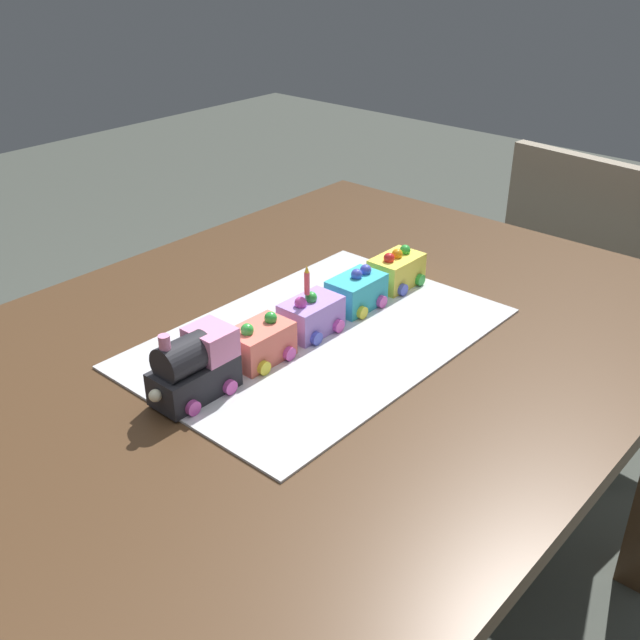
# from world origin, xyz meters

# --- Properties ---
(dining_table) EXTENTS (1.40, 1.00, 0.74)m
(dining_table) POSITION_xyz_m (0.00, 0.00, 0.63)
(dining_table) COLOR #4C331E
(dining_table) RESTS_ON ground
(chair) EXTENTS (0.44, 0.44, 0.86)m
(chair) POSITION_xyz_m (1.03, -0.08, 0.47)
(chair) COLOR gray
(chair) RESTS_ON ground
(cake_board) EXTENTS (0.60, 0.40, 0.00)m
(cake_board) POSITION_xyz_m (0.03, -0.01, 0.74)
(cake_board) COLOR silver
(cake_board) RESTS_ON dining_table
(cake_locomotive) EXTENTS (0.14, 0.08, 0.12)m
(cake_locomotive) POSITION_xyz_m (-0.21, 0.01, 0.79)
(cake_locomotive) COLOR #232328
(cake_locomotive) RESTS_ON cake_board
(cake_car_flatbed_coral) EXTENTS (0.10, 0.08, 0.07)m
(cake_car_flatbed_coral) POSITION_xyz_m (-0.08, 0.01, 0.77)
(cake_car_flatbed_coral) COLOR #F27260
(cake_car_flatbed_coral) RESTS_ON cake_board
(cake_car_tanker_lavender) EXTENTS (0.10, 0.08, 0.07)m
(cake_car_tanker_lavender) POSITION_xyz_m (0.03, 0.01, 0.77)
(cake_car_tanker_lavender) COLOR #AD84E0
(cake_car_tanker_lavender) RESTS_ON cake_board
(cake_car_gondola_turquoise) EXTENTS (0.10, 0.08, 0.07)m
(cake_car_gondola_turquoise) POSITION_xyz_m (0.15, 0.01, 0.77)
(cake_car_gondola_turquoise) COLOR #38B7C6
(cake_car_gondola_turquoise) RESTS_ON cake_board
(cake_car_hopper_lemon) EXTENTS (0.10, 0.08, 0.07)m
(cake_car_hopper_lemon) POSITION_xyz_m (0.27, 0.01, 0.77)
(cake_car_hopper_lemon) COLOR #F4E04C
(cake_car_hopper_lemon) RESTS_ON cake_board
(birthday_candle) EXTENTS (0.01, 0.01, 0.05)m
(birthday_candle) POSITION_xyz_m (0.02, 0.01, 0.84)
(birthday_candle) COLOR #F24C59
(birthday_candle) RESTS_ON cake_car_tanker_lavender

